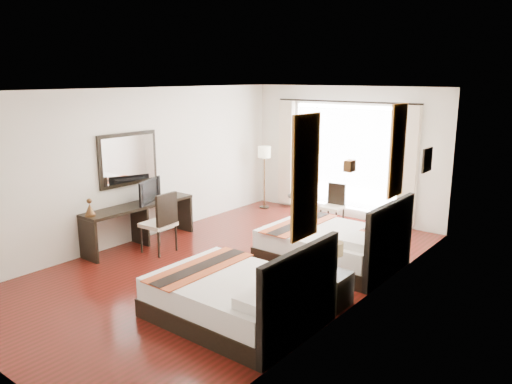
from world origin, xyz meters
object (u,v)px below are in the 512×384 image
Objects in this scene: table_lamp at (335,251)px; window_chair at (333,214)px; bed_near at (239,297)px; fruit_bowl at (300,193)px; vase at (328,267)px; bed_far at (334,245)px; console_desk at (140,224)px; television at (146,191)px; nightstand at (333,290)px; desk_chair at (160,234)px; side_table at (300,209)px; floor_lamp at (264,156)px.

table_lamp is 0.42× the size of window_chair.
fruit_bowl is at bearing 113.38° from bed_near.
bed_near reaches higher than vase.
console_desk is at bearing -157.49° from bed_far.
television is 3.39× the size of fruit_bowl.
desk_chair is at bearing -179.42° from nightstand.
vase reaches higher than side_table.
desk_chair is (-3.42, -0.03, 0.10)m from nightstand.
television is at bearing 175.70° from vase.
television is at bearing -93.53° from floor_lamp.
nightstand is at bearing -50.19° from side_table.
window_chair is at bearing 118.69° from vase.
desk_chair is (0.60, -0.06, -0.05)m from console_desk.
window_chair is (-1.81, 3.16, 0.04)m from nightstand.
fruit_bowl reaches higher than side_table.
bed_near is 0.97× the size of bed_far.
table_lamp is 2.56× the size of vase.
table_lamp is at bearing 0.49° from console_desk.
side_table is at bearing -20.01° from floor_lamp.
television is (-3.96, 0.13, 0.22)m from table_lamp.
fruit_bowl is (-2.48, 2.97, -0.14)m from table_lamp.
console_desk is (-4.02, 0.03, 0.15)m from nightstand.
nightstand is (0.77, -1.37, -0.08)m from bed_far.
side_table is (0.92, 3.03, -0.03)m from desk_chair.
fruit_bowl is (0.90, 3.06, 0.29)m from desk_chair.
table_lamp is 5.09m from floor_lamp.
floor_lamp is at bearing 145.31° from bed_far.
window_chair reaches higher than console_desk.
vase is 0.06× the size of console_desk.
vase is 0.13× the size of desk_chair.
table_lamp is 0.17× the size of console_desk.
vase is 3.74m from window_chair.
desk_chair is 3.63m from floor_lamp.
floor_lamp reaches higher than nightstand.
fruit_bowl is at bearing 128.47° from vase.
television is 3.75m from window_chair.
floor_lamp reaches higher than fruit_bowl.
console_desk is at bearing 150.65° from television.
nightstand is at bearing -60.74° from table_lamp.
window_chair reaches higher than vase.
bed_far is 1.95× the size of desk_chair.
bed_near reaches higher than table_lamp.
floor_lamp is at bearing -87.24° from desk_chair.
television reaches higher than fruit_bowl.
console_desk is at bearing 178.06° from vase.
desk_chair is at bearing -106.36° from fruit_bowl.
vase reaches higher than fruit_bowl.
bed_far is 1.46× the size of floor_lamp.
nightstand is 0.44× the size of desk_chair.
bed_near is 3.55m from television.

